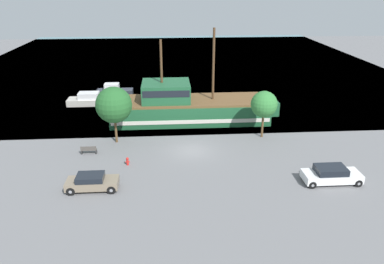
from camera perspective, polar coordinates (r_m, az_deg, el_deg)
ground_plane at (r=37.49m, az=-0.09°, el=-2.85°), size 160.00×160.00×0.00m
water_surface at (r=79.54m, az=-2.29°, el=10.59°), size 80.00×80.00×0.00m
pirate_ship at (r=45.22m, az=-0.80°, el=3.90°), size 19.93×5.97×10.93m
moored_boat_dockside at (r=56.56m, az=-11.76°, el=6.11°), size 5.21×1.89×1.85m
moored_boat_outer at (r=53.21m, az=-14.98°, el=4.74°), size 6.76×2.23×1.69m
parked_car_curb_front at (r=33.59m, az=20.46°, el=-6.12°), size 4.77×1.99×1.45m
parked_car_curb_mid at (r=31.55m, az=-15.00°, el=-7.38°), size 4.16×1.79×1.35m
fire_hydrant at (r=34.99m, az=-9.81°, el=-4.37°), size 0.42×0.25×0.76m
bench_promenade_east at (r=37.98m, az=-15.46°, el=-2.65°), size 1.51×0.45×0.85m
tree_row_east at (r=38.81m, az=-11.83°, el=4.05°), size 3.71×3.71×5.96m
tree_row_mideast at (r=40.21m, az=10.92°, el=4.15°), size 2.82×2.82×5.12m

